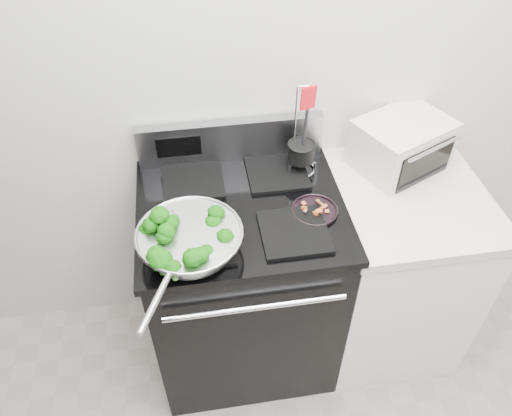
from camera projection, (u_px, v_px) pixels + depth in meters
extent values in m
cube|color=beige|center=(305.00, 61.00, 1.89)|extent=(4.00, 0.02, 2.70)
cube|color=black|center=(243.00, 286.00, 2.23)|extent=(0.76, 0.66, 0.92)
cube|color=black|center=(241.00, 209.00, 1.90)|extent=(0.79, 0.69, 0.03)
cube|color=#99999E|center=(231.00, 140.00, 2.05)|extent=(0.76, 0.05, 0.18)
cube|color=black|center=(199.00, 243.00, 1.74)|extent=(0.24, 0.24, 0.01)
cube|color=black|center=(294.00, 232.00, 1.78)|extent=(0.24, 0.24, 0.01)
cube|color=black|center=(193.00, 181.00, 1.99)|extent=(0.24, 0.24, 0.01)
cube|color=black|center=(277.00, 172.00, 2.03)|extent=(0.24, 0.24, 0.01)
cube|color=white|center=(389.00, 271.00, 2.32)|extent=(0.60, 0.66, 0.88)
cube|color=beige|center=(410.00, 197.00, 2.00)|extent=(0.62, 0.68, 0.04)
torus|color=silver|center=(189.00, 233.00, 1.67)|extent=(0.37, 0.37, 0.01)
cylinder|color=silver|center=(155.00, 302.00, 1.47)|extent=(0.11, 0.21, 0.02)
cylinder|color=black|center=(314.00, 211.00, 1.87)|extent=(0.18, 0.18, 0.01)
cylinder|color=black|center=(301.00, 152.00, 1.99)|extent=(0.11, 0.11, 0.07)
cylinder|color=black|center=(303.00, 134.00, 1.93)|extent=(0.01, 0.01, 0.23)
cube|color=red|center=(305.00, 96.00, 1.81)|extent=(0.06, 0.02, 0.10)
cube|color=silver|center=(401.00, 144.00, 2.06)|extent=(0.44, 0.40, 0.21)
cube|color=black|center=(414.00, 166.00, 1.96)|extent=(0.27, 0.13, 0.15)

